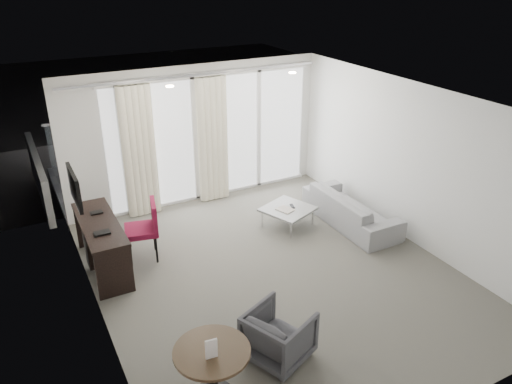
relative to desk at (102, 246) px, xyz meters
name	(u,v)px	position (x,y,z in m)	size (l,w,h in m)	color
floor	(275,273)	(2.21, -1.34, -0.39)	(5.00, 6.00, 0.00)	#58554C
ceiling	(278,103)	(2.21, -1.34, 2.21)	(5.00, 6.00, 0.00)	white
wall_left	(92,237)	(-0.29, -1.34, 0.91)	(0.00, 6.00, 2.60)	silver
wall_right	(411,164)	(4.71, -1.34, 0.91)	(0.00, 6.00, 2.60)	silver
wall_front	(440,320)	(2.21, -4.34, 0.91)	(5.00, 0.00, 2.60)	silver
window_panel	(212,137)	(2.51, 1.65, 0.81)	(4.00, 0.02, 2.38)	white
window_frame	(212,138)	(2.51, 1.63, 0.81)	(4.10, 0.06, 2.44)	white
curtain_left	(139,152)	(1.06, 1.48, 0.81)	(0.60, 0.20, 2.38)	#EFE6C5
curtain_right	(213,140)	(2.46, 1.48, 0.81)	(0.60, 0.20, 2.38)	#EFE6C5
curtain_track	(197,75)	(2.21, 1.48, 2.06)	(4.80, 0.04, 0.04)	#B2B2B7
downlight_a	(170,86)	(1.31, 0.26, 2.20)	(0.12, 0.12, 0.02)	#FFE0B2
downlight_b	(292,73)	(3.41, 0.26, 2.20)	(0.12, 0.12, 0.02)	#FFE0B2
desk	(102,246)	(0.00, 0.00, 0.00)	(0.52, 1.67, 0.78)	black
tv	(74,188)	(-0.24, 0.11, 0.96)	(0.05, 0.80, 0.50)	black
desk_chair	(141,231)	(0.60, 0.01, 0.09)	(0.52, 0.49, 0.96)	maroon
round_table	(213,374)	(0.48, -3.06, -0.07)	(0.81, 0.81, 0.65)	#412F1E
menu_card	(211,352)	(0.44, -3.16, 0.33)	(0.12, 0.02, 0.23)	white
tub_armchair	(279,335)	(1.40, -2.86, -0.07)	(0.68, 0.70, 0.63)	#3A3A3E
coffee_table	(288,217)	(3.15, -0.15, -0.22)	(0.77, 0.77, 0.35)	gray
remote	(292,206)	(3.25, -0.14, -0.03)	(0.05, 0.15, 0.02)	black
magazine	(285,209)	(3.07, -0.19, -0.03)	(0.23, 0.29, 0.02)	gray
sofa	(351,209)	(4.19, -0.59, -0.10)	(1.98, 0.77, 0.58)	gray
terrace_slab	(188,171)	(2.51, 3.16, -0.45)	(5.60, 3.00, 0.12)	#4D4D50
rattan_chair_a	(216,146)	(3.25, 3.22, 0.01)	(0.54, 0.54, 0.79)	#443520
rattan_chair_b	(263,146)	(4.23, 2.78, -0.01)	(0.52, 0.52, 0.76)	#443520
rattan_table	(237,159)	(3.52, 2.64, -0.16)	(0.45, 0.45, 0.45)	#443520
balustrade	(165,130)	(2.51, 4.61, 0.11)	(5.50, 0.06, 1.05)	#B2B2B7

